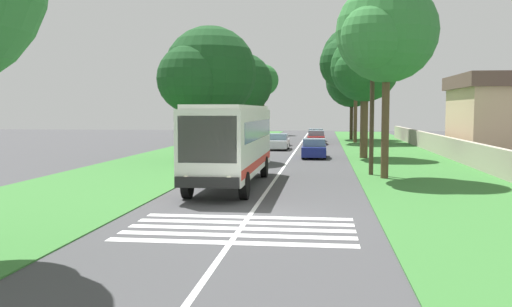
% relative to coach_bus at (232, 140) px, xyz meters
% --- Properties ---
extents(ground, '(160.00, 160.00, 0.00)m').
position_rel_coach_bus_xyz_m(ground, '(-7.62, -1.80, -2.15)').
color(ground, '#424244').
extents(grass_verge_left, '(120.00, 8.00, 0.04)m').
position_rel_coach_bus_xyz_m(grass_verge_left, '(7.38, 6.40, -2.13)').
color(grass_verge_left, '#387533').
rests_on(grass_verge_left, ground).
extents(grass_verge_right, '(120.00, 8.00, 0.04)m').
position_rel_coach_bus_xyz_m(grass_verge_right, '(7.38, -10.00, -2.13)').
color(grass_verge_right, '#387533').
rests_on(grass_verge_right, ground).
extents(centre_line, '(110.00, 0.16, 0.01)m').
position_rel_coach_bus_xyz_m(centre_line, '(7.38, -1.80, -2.14)').
color(centre_line, silver).
rests_on(centre_line, ground).
extents(coach_bus, '(11.16, 2.62, 3.73)m').
position_rel_coach_bus_xyz_m(coach_bus, '(0.00, 0.00, 0.00)').
color(coach_bus, silver).
rests_on(coach_bus, ground).
extents(zebra_crossing, '(4.05, 6.80, 0.01)m').
position_rel_coach_bus_xyz_m(zebra_crossing, '(-9.36, -1.80, -2.14)').
color(zebra_crossing, silver).
rests_on(zebra_crossing, ground).
extents(trailing_car_0, '(4.30, 1.78, 1.43)m').
position_rel_coach_bus_xyz_m(trailing_car_0, '(16.00, -3.55, -1.48)').
color(trailing_car_0, navy).
rests_on(trailing_car_0, ground).
extents(trailing_car_1, '(4.30, 1.78, 1.43)m').
position_rel_coach_bus_xyz_m(trailing_car_1, '(24.43, -0.21, -1.48)').
color(trailing_car_1, silver).
rests_on(trailing_car_1, ground).
extents(trailing_car_2, '(4.30, 1.78, 1.43)m').
position_rel_coach_bus_xyz_m(trailing_car_2, '(33.03, -3.47, -1.48)').
color(trailing_car_2, '#B21E1E').
rests_on(trailing_car_2, ground).
extents(trailing_car_3, '(4.30, 1.78, 1.43)m').
position_rel_coach_bus_xyz_m(trailing_car_3, '(38.47, -3.36, -1.48)').
color(trailing_car_3, silver).
rests_on(trailing_car_3, ground).
extents(roadside_tree_left_1, '(7.77, 6.44, 9.48)m').
position_rel_coach_bus_xyz_m(roadside_tree_left_1, '(32.77, 4.45, 3.97)').
color(roadside_tree_left_1, '#3D2D1E').
rests_on(roadside_tree_left_1, grass_verge_left).
extents(roadside_tree_left_2, '(7.83, 6.45, 9.27)m').
position_rel_coach_bus_xyz_m(roadside_tree_left_2, '(12.54, 3.79, 3.77)').
color(roadside_tree_left_2, '#3D2D1E').
rests_on(roadside_tree_left_2, grass_verge_left).
extents(roadside_tree_left_3, '(5.51, 4.64, 10.09)m').
position_rel_coach_bus_xyz_m(roadside_tree_left_3, '(54.57, 4.68, 5.54)').
color(roadside_tree_left_3, '#3D2D1E').
rests_on(roadside_tree_left_3, grass_verge_left).
extents(roadside_tree_right_0, '(5.99, 4.97, 9.06)m').
position_rel_coach_bus_xyz_m(roadside_tree_right_0, '(16.08, -7.06, 4.30)').
color(roadside_tree_right_0, brown).
rests_on(roadside_tree_right_0, grass_verge_right).
extents(roadside_tree_right_1, '(5.85, 5.14, 10.00)m').
position_rel_coach_bus_xyz_m(roadside_tree_right_1, '(3.52, -7.23, 5.19)').
color(roadside_tree_right_1, brown).
rests_on(roadside_tree_right_1, grass_verge_right).
extents(roadside_tree_right_2, '(9.19, 7.63, 12.65)m').
position_rel_coach_bus_xyz_m(roadside_tree_right_2, '(35.74, -7.34, 6.58)').
color(roadside_tree_right_2, brown).
rests_on(roadside_tree_right_2, grass_verge_right).
extents(roadside_tree_right_3, '(7.35, 6.22, 10.06)m').
position_rel_coach_bus_xyz_m(roadside_tree_right_3, '(42.49, -7.36, 4.68)').
color(roadside_tree_right_3, '#3D2D1E').
rests_on(roadside_tree_right_3, grass_verge_right).
extents(utility_pole, '(0.24, 1.40, 7.63)m').
position_rel_coach_bus_xyz_m(utility_pole, '(5.03, -6.80, 1.85)').
color(utility_pole, '#473828').
rests_on(utility_pole, grass_verge_right).
extents(roadside_wall, '(70.00, 0.40, 1.50)m').
position_rel_coach_bus_xyz_m(roadside_wall, '(12.38, -13.40, -1.36)').
color(roadside_wall, '#B2A893').
rests_on(roadside_wall, grass_verge_right).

